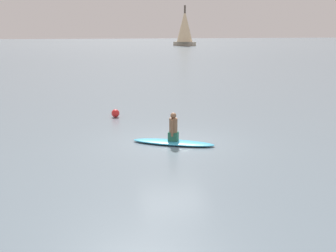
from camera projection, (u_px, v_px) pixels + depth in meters
ground_plane at (173, 142)px, 16.35m from camera, size 400.00×400.00×0.00m
surfboard at (173, 142)px, 16.04m from camera, size 3.10×2.20×0.14m
person_paddler at (173, 128)px, 15.92m from camera, size 0.44×0.44×1.06m
sailboat_far_right at (185, 27)px, 113.75m from camera, size 5.91×5.91×10.44m
buoy_marker at (115, 113)px, 20.98m from camera, size 0.39×0.39×0.39m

